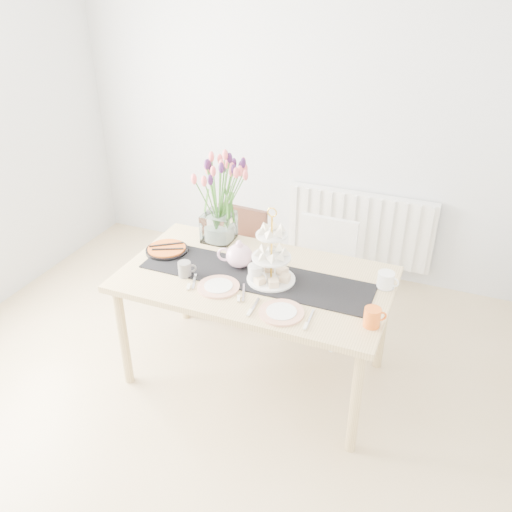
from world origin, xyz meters
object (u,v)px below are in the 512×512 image
at_px(dining_table, 255,287).
at_px(tulip_vase, 217,186).
at_px(tart_tin, 167,250).
at_px(radiator, 360,227).
at_px(plate_left, 218,287).
at_px(chair_brown, 237,253).
at_px(mug_orange, 372,317).
at_px(chair_white, 322,269).
at_px(teapot, 239,256).
at_px(cake_stand, 271,263).
at_px(mug_white, 256,274).
at_px(mug_grey, 185,269).
at_px(cream_jug, 386,280).
at_px(plate_right, 281,312).

distance_m(dining_table, tulip_vase, 0.70).
bearing_deg(dining_table, tart_tin, 174.62).
xyz_separation_m(radiator, plate_left, (-0.47, -1.68, 0.31)).
bearing_deg(chair_brown, dining_table, -53.43).
relative_size(radiator, mug_orange, 11.44).
bearing_deg(chair_white, teapot, -119.53).
height_order(chair_white, cake_stand, cake_stand).
height_order(radiator, mug_white, mug_white).
bearing_deg(cake_stand, radiator, 81.83).
height_order(radiator, mug_orange, mug_orange).
height_order(chair_white, mug_grey, mug_grey).
xyz_separation_m(chair_brown, teapot, (0.30, -0.62, 0.37)).
relative_size(chair_brown, plate_left, 3.25).
xyz_separation_m(tart_tin, mug_grey, (0.25, -0.21, 0.03)).
height_order(dining_table, cream_jug, cream_jug).
relative_size(tart_tin, plate_left, 1.11).
bearing_deg(mug_white, tart_tin, -172.58).
bearing_deg(chair_white, tart_tin, -143.71).
xyz_separation_m(tart_tin, mug_orange, (1.38, -0.28, 0.04)).
distance_m(dining_table, chair_brown, 0.84).
xyz_separation_m(teapot, tart_tin, (-0.51, -0.00, -0.07)).
relative_size(cake_stand, cream_jug, 4.32).
relative_size(teapot, mug_grey, 2.82).
height_order(radiator, cake_stand, cake_stand).
bearing_deg(radiator, plate_left, -105.60).
relative_size(chair_white, plate_left, 3.41).
height_order(tulip_vase, tart_tin, tulip_vase).
distance_m(chair_white, cake_stand, 0.80).
height_order(plate_left, plate_right, same).
distance_m(chair_brown, chair_white, 0.67).
xyz_separation_m(chair_white, plate_left, (-0.38, -0.86, 0.27)).
bearing_deg(mug_white, radiator, 96.32).
bearing_deg(mug_white, mug_orange, 3.98).
relative_size(tulip_vase, cake_stand, 1.67).
height_order(tulip_vase, mug_orange, tulip_vase).
height_order(mug_white, mug_orange, mug_white).
bearing_deg(plate_right, dining_table, 132.66).
distance_m(mug_orange, plate_left, 0.89).
distance_m(chair_brown, teapot, 0.79).
height_order(cream_jug, plate_left, cream_jug).
bearing_deg(cream_jug, tulip_vase, -172.34).
distance_m(tulip_vase, mug_orange, 1.31).
distance_m(tulip_vase, tart_tin, 0.52).
bearing_deg(chair_brown, radiator, 50.99).
bearing_deg(mug_grey, tulip_vase, 57.11).
xyz_separation_m(cream_jug, plate_right, (-0.46, -0.47, -0.04)).
bearing_deg(tart_tin, dining_table, -5.38).
xyz_separation_m(mug_white, plate_right, (0.25, -0.24, -0.05)).
distance_m(plate_left, plate_right, 0.43).
xyz_separation_m(cream_jug, mug_orange, (0.00, -0.39, 0.00)).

